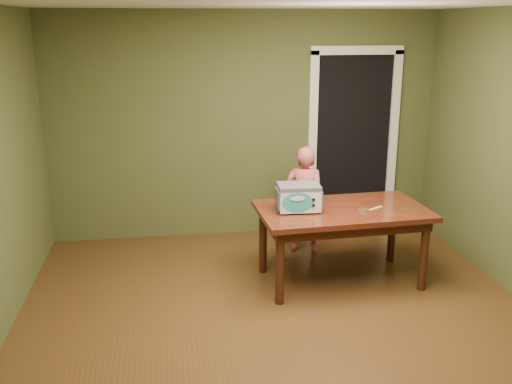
% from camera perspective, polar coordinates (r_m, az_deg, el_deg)
% --- Properties ---
extents(floor, '(5.00, 5.00, 0.00)m').
position_cam_1_polar(floor, '(4.76, 3.12, -14.46)').
color(floor, '#4F3116').
rests_on(floor, ground).
extents(room_shell, '(4.52, 5.02, 2.61)m').
position_cam_1_polar(room_shell, '(4.15, 3.49, 6.20)').
color(room_shell, '#48502B').
rests_on(room_shell, ground).
extents(doorway, '(1.10, 0.66, 2.25)m').
position_cam_1_polar(doorway, '(7.24, 8.89, 5.26)').
color(doorway, black).
rests_on(doorway, ground).
extents(dining_table, '(1.65, 0.98, 0.75)m').
position_cam_1_polar(dining_table, '(5.54, 8.60, -2.60)').
color(dining_table, '#3D170E').
rests_on(dining_table, floor).
extents(toy_oven, '(0.43, 0.30, 0.26)m').
position_cam_1_polar(toy_oven, '(5.35, 4.28, -0.45)').
color(toy_oven, '#4C4F54').
rests_on(toy_oven, dining_table).
extents(baking_pan, '(0.10, 0.10, 0.02)m').
position_cam_1_polar(baking_pan, '(5.45, 10.74, -1.79)').
color(baking_pan, silver).
rests_on(baking_pan, dining_table).
extents(spatula, '(0.17, 0.11, 0.01)m').
position_cam_1_polar(spatula, '(5.55, 11.88, -1.60)').
color(spatula, '#F5D46A').
rests_on(spatula, dining_table).
extents(child, '(0.52, 0.44, 1.20)m').
position_cam_1_polar(child, '(6.21, 4.85, -0.81)').
color(child, '#C7525D').
rests_on(child, floor).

